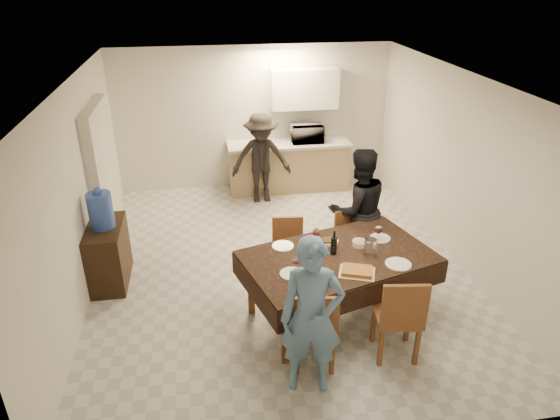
{
  "coord_description": "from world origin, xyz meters",
  "views": [
    {
      "loc": [
        -0.95,
        -5.9,
        3.83
      ],
      "look_at": [
        -0.04,
        -0.3,
        1.03
      ],
      "focal_mm": 32.0,
      "sensor_mm": 36.0,
      "label": 1
    }
  ],
  "objects_px": {
    "water_jug": "(101,210)",
    "dining_table": "(339,258)",
    "person_kitchen": "(261,158)",
    "water_pitcher": "(370,247)",
    "person_near": "(312,317)",
    "console": "(108,254)",
    "savoury_tart": "(357,271)",
    "person_far": "(358,210)",
    "wine_bottle": "(334,243)",
    "microwave": "(307,133)"
  },
  "relations": [
    {
      "from": "dining_table",
      "to": "person_kitchen",
      "type": "height_order",
      "value": "person_kitchen"
    },
    {
      "from": "console",
      "to": "savoury_tart",
      "type": "xyz_separation_m",
      "value": [
        2.88,
        -1.55,
        0.44
      ]
    },
    {
      "from": "dining_table",
      "to": "savoury_tart",
      "type": "distance_m",
      "value": 0.4
    },
    {
      "from": "water_jug",
      "to": "person_kitchen",
      "type": "bearing_deg",
      "value": 43.85
    },
    {
      "from": "person_kitchen",
      "to": "savoury_tart",
      "type": "bearing_deg",
      "value": -81.48
    },
    {
      "from": "water_jug",
      "to": "person_near",
      "type": "height_order",
      "value": "person_near"
    },
    {
      "from": "dining_table",
      "to": "person_kitchen",
      "type": "distance_m",
      "value": 3.43
    },
    {
      "from": "console",
      "to": "person_far",
      "type": "relative_size",
      "value": 0.51
    },
    {
      "from": "dining_table",
      "to": "water_pitcher",
      "type": "distance_m",
      "value": 0.38
    },
    {
      "from": "dining_table",
      "to": "person_kitchen",
      "type": "bearing_deg",
      "value": 81.54
    },
    {
      "from": "water_jug",
      "to": "person_far",
      "type": "relative_size",
      "value": 0.27
    },
    {
      "from": "dining_table",
      "to": "water_jug",
      "type": "distance_m",
      "value": 3.03
    },
    {
      "from": "dining_table",
      "to": "water_pitcher",
      "type": "height_order",
      "value": "water_pitcher"
    },
    {
      "from": "console",
      "to": "person_kitchen",
      "type": "relative_size",
      "value": 0.55
    },
    {
      "from": "water_jug",
      "to": "water_pitcher",
      "type": "bearing_deg",
      "value": -21.37
    },
    {
      "from": "person_near",
      "to": "dining_table",
      "type": "bearing_deg",
      "value": 72.18
    },
    {
      "from": "microwave",
      "to": "wine_bottle",
      "type": "bearing_deg",
      "value": 82.71
    },
    {
      "from": "person_kitchen",
      "to": "wine_bottle",
      "type": "bearing_deg",
      "value": -82.92
    },
    {
      "from": "person_near",
      "to": "person_kitchen",
      "type": "distance_m",
      "value": 4.45
    },
    {
      "from": "person_far",
      "to": "person_kitchen",
      "type": "bearing_deg",
      "value": -74.97
    },
    {
      "from": "wine_bottle",
      "to": "water_pitcher",
      "type": "distance_m",
      "value": 0.41
    },
    {
      "from": "water_jug",
      "to": "microwave",
      "type": "xyz_separation_m",
      "value": [
        3.21,
        2.67,
        0.02
      ]
    },
    {
      "from": "water_pitcher",
      "to": "microwave",
      "type": "xyz_separation_m",
      "value": [
        0.09,
        3.9,
        0.13
      ]
    },
    {
      "from": "savoury_tart",
      "to": "dining_table",
      "type": "bearing_deg",
      "value": 104.74
    },
    {
      "from": "water_pitcher",
      "to": "person_kitchen",
      "type": "bearing_deg",
      "value": 103.32
    },
    {
      "from": "water_jug",
      "to": "dining_table",
      "type": "bearing_deg",
      "value": -22.91
    },
    {
      "from": "water_pitcher",
      "to": "microwave",
      "type": "height_order",
      "value": "microwave"
    },
    {
      "from": "console",
      "to": "wine_bottle",
      "type": "bearing_deg",
      "value": -22.39
    },
    {
      "from": "savoury_tart",
      "to": "person_far",
      "type": "distance_m",
      "value": 1.5
    },
    {
      "from": "dining_table",
      "to": "person_near",
      "type": "xyz_separation_m",
      "value": [
        -0.55,
        -1.05,
        0.04
      ]
    },
    {
      "from": "dining_table",
      "to": "water_jug",
      "type": "xyz_separation_m",
      "value": [
        -2.78,
        1.17,
        0.26
      ]
    },
    {
      "from": "console",
      "to": "person_kitchen",
      "type": "distance_m",
      "value": 3.23
    },
    {
      "from": "wine_bottle",
      "to": "microwave",
      "type": "relative_size",
      "value": 0.51
    },
    {
      "from": "dining_table",
      "to": "person_far",
      "type": "distance_m",
      "value": 1.19
    },
    {
      "from": "person_far",
      "to": "wine_bottle",
      "type": "bearing_deg",
      "value": 50.66
    },
    {
      "from": "wine_bottle",
      "to": "savoury_tart",
      "type": "height_order",
      "value": "wine_bottle"
    },
    {
      "from": "water_pitcher",
      "to": "person_near",
      "type": "relative_size",
      "value": 0.13
    },
    {
      "from": "wine_bottle",
      "to": "savoury_tart",
      "type": "distance_m",
      "value": 0.47
    },
    {
      "from": "console",
      "to": "savoury_tart",
      "type": "distance_m",
      "value": 3.3
    },
    {
      "from": "water_jug",
      "to": "wine_bottle",
      "type": "distance_m",
      "value": 2.95
    },
    {
      "from": "microwave",
      "to": "person_kitchen",
      "type": "xyz_separation_m",
      "value": [
        -0.9,
        -0.45,
        -0.27
      ]
    },
    {
      "from": "wine_bottle",
      "to": "savoury_tart",
      "type": "relative_size",
      "value": 0.77
    },
    {
      "from": "person_far",
      "to": "person_kitchen",
      "type": "relative_size",
      "value": 1.08
    },
    {
      "from": "person_kitchen",
      "to": "water_jug",
      "type": "bearing_deg",
      "value": -136.15
    },
    {
      "from": "microwave",
      "to": "person_near",
      "type": "distance_m",
      "value": 5.0
    },
    {
      "from": "water_pitcher",
      "to": "person_far",
      "type": "bearing_deg",
      "value": 79.7
    },
    {
      "from": "wine_bottle",
      "to": "person_near",
      "type": "relative_size",
      "value": 0.18
    },
    {
      "from": "console",
      "to": "water_jug",
      "type": "bearing_deg",
      "value": -90.0
    },
    {
      "from": "console",
      "to": "person_near",
      "type": "height_order",
      "value": "person_near"
    },
    {
      "from": "console",
      "to": "person_far",
      "type": "xyz_separation_m",
      "value": [
        3.33,
        -0.12,
        0.45
      ]
    }
  ]
}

